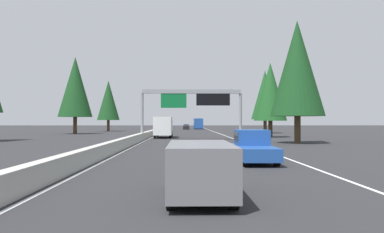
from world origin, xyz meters
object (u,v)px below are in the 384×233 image
at_px(bus_mid_right, 198,123).
at_px(sign_gantry_overhead, 193,100).
at_px(conifer_left_mid, 75,87).
at_px(box_truck_near_right, 164,126).
at_px(conifer_right_mid, 270,92).
at_px(pickup_far_right, 253,146).
at_px(conifer_right_far, 265,95).
at_px(sedan_distant_a, 186,127).
at_px(conifer_left_far, 108,100).
at_px(minivan_near_center, 200,167).
at_px(conifer_right_near, 297,68).

bearing_deg(bus_mid_right, sign_gantry_overhead, 177.61).
bearing_deg(conifer_left_mid, sign_gantry_overhead, -139.79).
xyz_separation_m(box_truck_near_right, bus_mid_right, (63.88, -7.03, 0.11)).
distance_m(conifer_right_mid, conifer_left_mid, 36.75).
distance_m(bus_mid_right, conifer_right_mid, 63.13).
relative_size(pickup_far_right, conifer_right_far, 0.45).
distance_m(conifer_right_far, conifer_left_mid, 36.36).
bearing_deg(sign_gantry_overhead, conifer_right_mid, -52.20).
xyz_separation_m(sedan_distant_a, conifer_left_far, (-19.76, 18.21, 6.49)).
bearing_deg(minivan_near_center, conifer_left_far, 12.31).
xyz_separation_m(sedan_distant_a, conifer_right_near, (-72.15, -11.70, 7.37)).
bearing_deg(conifer_right_mid, conifer_right_near, 178.25).
relative_size(sedan_distant_a, conifer_right_mid, 0.40).
bearing_deg(box_truck_near_right, sedan_distant_a, -3.44).
relative_size(pickup_far_right, conifer_left_far, 0.47).
bearing_deg(sign_gantry_overhead, bus_mid_right, -2.39).
distance_m(box_truck_near_right, sedan_distant_a, 57.33).
relative_size(pickup_far_right, sedan_distant_a, 1.27).
bearing_deg(sign_gantry_overhead, minivan_near_center, 179.22).
bearing_deg(box_truck_near_right, conifer_right_mid, -84.37).
xyz_separation_m(box_truck_near_right, conifer_right_mid, (1.54, -15.65, 5.08)).
bearing_deg(minivan_near_center, conifer_right_far, -12.67).
relative_size(sign_gantry_overhead, conifer_right_far, 1.03).
xyz_separation_m(minivan_near_center, conifer_right_mid, (47.83, -12.14, 5.74)).
xyz_separation_m(sign_gantry_overhead, minivan_near_center, (-38.83, 0.53, -4.08)).
xyz_separation_m(bus_mid_right, conifer_right_far, (-42.03, -11.81, 5.79)).
xyz_separation_m(sign_gantry_overhead, conifer_right_near, (-7.47, -11.10, 3.03)).
distance_m(sign_gantry_overhead, minivan_near_center, 39.05).
distance_m(pickup_far_right, conifer_right_mid, 38.14).
bearing_deg(bus_mid_right, conifer_left_mid, 152.22).
distance_m(pickup_far_right, sedan_distant_a, 92.46).
bearing_deg(minivan_near_center, conifer_right_mid, -14.24).
distance_m(conifer_right_mid, conifer_right_far, 20.58).
xyz_separation_m(minivan_near_center, pickup_far_right, (11.13, -3.51, -0.04)).
distance_m(box_truck_near_right, conifer_left_mid, 25.76).
xyz_separation_m(conifer_right_near, conifer_right_mid, (16.47, -0.50, -1.37)).
relative_size(pickup_far_right, conifer_right_near, 0.42).
height_order(conifer_left_mid, conifer_left_far, conifer_left_mid).
bearing_deg(conifer_right_near, sign_gantry_overhead, 56.07).
bearing_deg(conifer_left_far, bus_mid_right, -39.52).
relative_size(sign_gantry_overhead, conifer_left_far, 1.08).
distance_m(minivan_near_center, conifer_left_mid, 67.78).
height_order(bus_mid_right, conifer_left_mid, conifer_left_mid).
bearing_deg(conifer_left_mid, conifer_left_far, -7.24).
distance_m(sign_gantry_overhead, box_truck_near_right, 9.15).
bearing_deg(sign_gantry_overhead, box_truck_near_right, 28.46).
height_order(pickup_far_right, bus_mid_right, bus_mid_right).
height_order(sedan_distant_a, conifer_left_far, conifer_left_far).
relative_size(conifer_right_mid, conifer_left_far, 0.93).
height_order(sedan_distant_a, conifer_left_mid, conifer_left_mid).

